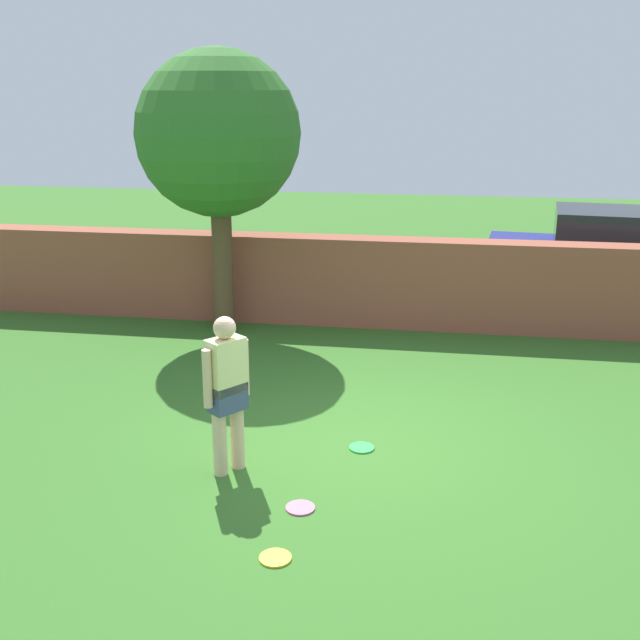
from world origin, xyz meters
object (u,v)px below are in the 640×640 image
Objects in this scene: car at (614,261)px; frisbee_green at (362,448)px; person at (227,388)px; frisbee_pink at (300,508)px; tree at (218,135)px; frisbee_yellow at (275,558)px.

frisbee_green is at bearing 65.23° from car.
person is at bearing 60.27° from car.
person is at bearing 143.75° from frisbee_pink.
car reaches higher than person.
tree reaches higher than frisbee_yellow.
frisbee_yellow is (2.15, -6.03, -2.99)m from tree.
frisbee_yellow is 2.18m from frisbee_green.
frisbee_yellow is at bearing 69.54° from car.
frisbee_pink is at bearing 86.10° from frisbee_yellow.
car is 16.13× the size of frisbee_yellow.
car is 16.13× the size of frisbee_green.
person is 6.00× the size of frisbee_pink.
person is 1.86m from frisbee_yellow.
car is at bearing -178.89° from person.
car is 7.09m from frisbee_green.
tree is 2.63× the size of person.
frisbee_yellow is at bearing -70.38° from tree.
frisbee_yellow is (-4.08, -8.17, -0.85)m from car.
tree reaches higher than frisbee_pink.
person is at bearing -150.76° from frisbee_green.
tree is 6.41m from frisbee_pink.
frisbee_pink is (0.84, -0.62, -0.89)m from person.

